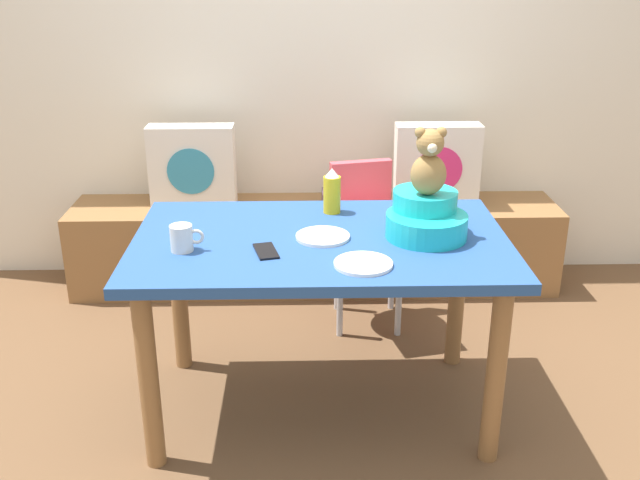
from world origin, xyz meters
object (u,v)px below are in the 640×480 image
at_px(dinner_plate_near, 323,236).
at_px(cell_phone, 266,251).
at_px(pillow_floral_left, 193,168).
at_px(dinner_plate_far, 363,264).
at_px(coffee_mug, 182,238).
at_px(ketchup_bottle, 332,192).
at_px(book_stack, 341,198).
at_px(highchair, 368,223).
at_px(infant_seat_teal, 426,217).
at_px(teddy_bear, 429,163).
at_px(dining_table, 321,263).
at_px(pillow_floral_right, 437,166).

relative_size(dinner_plate_near, cell_phone, 1.39).
xyz_separation_m(pillow_floral_left, dinner_plate_far, (0.77, -1.41, 0.07)).
height_order(pillow_floral_left, coffee_mug, pillow_floral_left).
bearing_deg(ketchup_bottle, pillow_floral_left, 128.16).
bearing_deg(book_stack, highchair, -76.48).
height_order(ketchup_bottle, cell_phone, ketchup_bottle).
distance_m(infant_seat_teal, cell_phone, 0.61).
xyz_separation_m(teddy_bear, coffee_mug, (-0.88, -0.13, -0.23)).
relative_size(dining_table, infant_seat_teal, 4.20).
height_order(pillow_floral_right, cell_phone, pillow_floral_right).
relative_size(book_stack, dining_table, 0.14).
relative_size(dining_table, dinner_plate_far, 6.93).
bearing_deg(teddy_bear, dinner_plate_near, -177.13).
bearing_deg(pillow_floral_left, dinner_plate_far, -61.32).
height_order(dining_table, cell_phone, cell_phone).
xyz_separation_m(book_stack, dinner_plate_far, (-0.00, -1.43, 0.25)).
height_order(pillow_floral_left, pillow_floral_right, same).
xyz_separation_m(highchair, infant_seat_teal, (0.15, -0.72, 0.29)).
height_order(dining_table, teddy_bear, teddy_bear).
distance_m(book_stack, coffee_mug, 1.46).
relative_size(pillow_floral_right, dinner_plate_near, 2.20).
height_order(pillow_floral_left, ketchup_bottle, ketchup_bottle).
bearing_deg(pillow_floral_right, infant_seat_teal, -102.25).
relative_size(book_stack, dinner_plate_near, 1.00).
xyz_separation_m(highchair, dinner_plate_near, (-0.24, -0.74, 0.22)).
bearing_deg(dining_table, dinner_plate_far, -62.16).
distance_m(book_stack, highchair, 0.45).
relative_size(book_stack, coffee_mug, 1.67).
xyz_separation_m(ketchup_bottle, cell_phone, (-0.25, -0.41, -0.08)).
bearing_deg(pillow_floral_right, dinner_plate_far, -109.49).
bearing_deg(dinner_plate_near, dinner_plate_far, -63.02).
bearing_deg(teddy_bear, cell_phone, -165.73).
relative_size(infant_seat_teal, teddy_bear, 1.32).
height_order(pillow_floral_right, ketchup_bottle, ketchup_bottle).
xyz_separation_m(teddy_bear, dinner_plate_far, (-0.25, -0.27, -0.27)).
bearing_deg(pillow_floral_right, coffee_mug, -131.64).
relative_size(pillow_floral_left, dinner_plate_far, 2.20).
height_order(ketchup_bottle, coffee_mug, ketchup_bottle).
height_order(pillow_floral_right, infant_seat_teal, same).
bearing_deg(infant_seat_teal, coffee_mug, -171.72).
relative_size(highchair, cell_phone, 5.49).
height_order(pillow_floral_right, coffee_mug, pillow_floral_right).
xyz_separation_m(pillow_floral_left, teddy_bear, (1.03, -1.14, 0.34)).
relative_size(teddy_bear, dinner_plate_far, 1.25).
bearing_deg(coffee_mug, infant_seat_teal, 8.28).
bearing_deg(ketchup_bottle, dining_table, -100.73).
distance_m(highchair, teddy_bear, 0.89).
relative_size(highchair, infant_seat_teal, 2.39).
xyz_separation_m(infant_seat_teal, coffee_mug, (-0.88, -0.13, -0.02)).
height_order(teddy_bear, dinner_plate_near, teddy_bear).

